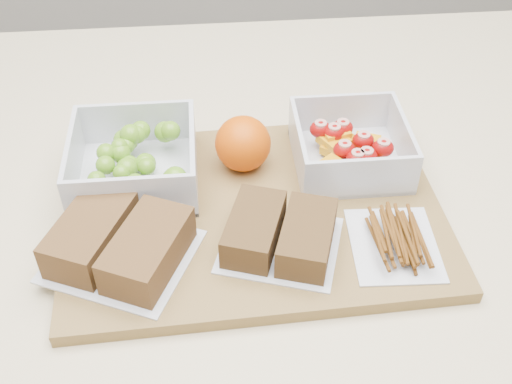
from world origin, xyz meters
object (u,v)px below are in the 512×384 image
(fruit_container, at_px, (350,148))
(sandwich_bag_left, at_px, (119,243))
(sandwich_bag_center, at_px, (280,234))
(pretzel_bag, at_px, (395,238))
(grape_container, at_px, (137,161))
(orange, at_px, (243,144))
(cutting_board, at_px, (254,213))

(fruit_container, relative_size, sandwich_bag_left, 0.73)
(sandwich_bag_center, xyz_separation_m, pretzel_bag, (0.12, -0.01, -0.01))
(grape_container, xyz_separation_m, sandwich_bag_center, (0.15, -0.12, -0.01))
(fruit_container, relative_size, orange, 1.98)
(cutting_board, bearing_deg, orange, 92.77)
(fruit_container, height_order, orange, orange)
(grape_container, relative_size, pretzel_bag, 1.26)
(orange, bearing_deg, grape_container, -174.53)
(cutting_board, relative_size, orange, 6.33)
(grape_container, xyz_separation_m, orange, (0.12, 0.01, 0.01))
(grape_container, relative_size, fruit_container, 1.09)
(cutting_board, height_order, sandwich_bag_center, sandwich_bag_center)
(sandwich_bag_left, relative_size, pretzel_bag, 1.58)
(grape_container, xyz_separation_m, sandwich_bag_left, (-0.01, -0.12, -0.00))
(grape_container, bearing_deg, orange, 5.47)
(cutting_board, distance_m, sandwich_bag_left, 0.16)
(sandwich_bag_left, distance_m, sandwich_bag_center, 0.17)
(grape_container, relative_size, sandwich_bag_center, 0.96)
(cutting_board, xyz_separation_m, grape_container, (-0.13, 0.06, 0.03))
(grape_container, bearing_deg, sandwich_bag_left, -95.66)
(sandwich_bag_center, distance_m, pretzel_bag, 0.12)
(fruit_container, relative_size, pretzel_bag, 1.16)
(sandwich_bag_left, height_order, pretzel_bag, sandwich_bag_left)
(cutting_board, relative_size, grape_container, 2.94)
(sandwich_bag_center, bearing_deg, sandwich_bag_left, -179.74)
(orange, relative_size, sandwich_bag_left, 0.37)
(sandwich_bag_left, distance_m, pretzel_bag, 0.29)
(fruit_container, distance_m, orange, 0.13)
(grape_container, bearing_deg, cutting_board, -25.77)
(fruit_container, height_order, pretzel_bag, fruit_container)
(fruit_container, distance_m, sandwich_bag_left, 0.29)
(sandwich_bag_center, height_order, pretzel_bag, sandwich_bag_center)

